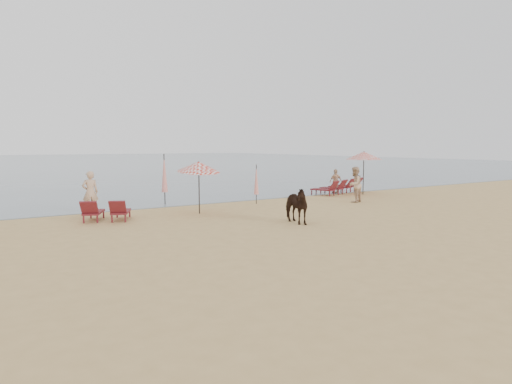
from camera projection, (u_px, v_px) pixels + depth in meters
ground at (339, 240)px, 13.71m from camera, size 120.00×120.00×0.00m
sea at (46, 162)px, 81.07m from camera, size 160.00×140.00×0.06m
lounger_cluster_left at (106, 211)px, 17.15m from camera, size 2.20×2.17×0.61m
lounger_cluster_right at (339, 186)px, 27.23m from camera, size 4.30×2.89×0.63m
umbrella_open_left_b at (199, 167)px, 18.88m from camera, size 1.90×1.94×2.42m
umbrella_open_right at (364, 156)px, 26.38m from camera, size 2.20×2.20×2.68m
umbrella_closed_left at (164, 173)px, 21.96m from camera, size 0.32×0.32×2.61m
umbrella_closed_right at (256, 180)px, 22.15m from camera, size 0.25×0.25×2.06m
cow at (294, 205)px, 16.65m from camera, size 0.94×1.78×1.44m
beachgoer_left at (90, 192)px, 19.08m from camera, size 0.70×0.46×1.90m
beachgoer_right_a at (355, 184)px, 22.85m from camera, size 1.12×0.99×1.91m
beachgoer_right_b at (336, 181)px, 27.08m from camera, size 0.94×0.47×1.55m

